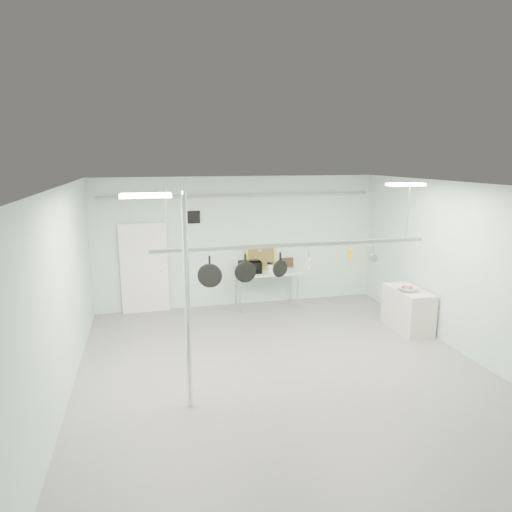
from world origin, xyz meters
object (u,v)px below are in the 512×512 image
object	(u,v)px
chrome_pole	(187,304)
coffee_canister	(270,268)
skillet_right	(280,264)
skillet_left	(210,272)
skillet_mid	(245,269)
fruit_bowl	(407,289)
pot_rack	(295,243)
prep_table	(266,274)
side_cabinet	(408,310)
microwave	(250,267)

from	to	relation	value
chrome_pole	coffee_canister	distance (m)	4.79
skillet_right	skillet_left	bearing A→B (deg)	160.04
skillet_mid	skillet_right	distance (m)	0.60
chrome_pole	fruit_bowl	bearing A→B (deg)	21.85
coffee_canister	skillet_right	size ratio (longest dim) A/B	0.49
chrome_pole	fruit_bowl	size ratio (longest dim) A/B	7.65
chrome_pole	pot_rack	size ratio (longest dim) A/B	0.67
prep_table	skillet_right	xyz separation A→B (m)	(-0.65, -3.30, 1.05)
prep_table	skillet_right	size ratio (longest dim) A/B	3.90
side_cabinet	coffee_canister	world-z (taller)	coffee_canister
prep_table	fruit_bowl	distance (m)	3.36
chrome_pole	skillet_mid	size ratio (longest dim) A/B	6.49
prep_table	skillet_right	world-z (taller)	skillet_right
fruit_bowl	skillet_mid	distance (m)	3.93
microwave	prep_table	bearing A→B (deg)	-175.34
microwave	coffee_canister	size ratio (longest dim) A/B	2.64
microwave	skillet_mid	size ratio (longest dim) A/B	1.07
pot_rack	fruit_bowl	size ratio (longest dim) A/B	11.47
side_cabinet	fruit_bowl	xyz separation A→B (m)	(-0.11, -0.10, 0.50)
prep_table	chrome_pole	bearing A→B (deg)	-118.71
skillet_mid	chrome_pole	bearing A→B (deg)	-134.09
prep_table	pot_rack	distance (m)	3.61
skillet_right	coffee_canister	bearing A→B (deg)	57.49
pot_rack	fruit_bowl	world-z (taller)	pot_rack
microwave	skillet_left	xyz separation A→B (m)	(-1.42, -3.26, 0.76)
microwave	fruit_bowl	distance (m)	3.65
chrome_pole	microwave	bearing A→B (deg)	65.72
side_cabinet	microwave	world-z (taller)	microwave
pot_rack	skillet_right	distance (m)	0.43
chrome_pole	prep_table	world-z (taller)	chrome_pole
microwave	skillet_left	bearing A→B (deg)	65.95
skillet_mid	coffee_canister	bearing A→B (deg)	72.97
skillet_left	chrome_pole	bearing A→B (deg)	-101.63
microwave	skillet_right	bearing A→B (deg)	85.54
prep_table	skillet_mid	bearing A→B (deg)	-110.77
side_cabinet	skillet_right	distance (m)	3.67
skillet_left	skillet_right	size ratio (longest dim) A/B	1.32
prep_table	microwave	world-z (taller)	microwave
coffee_canister	skillet_right	xyz separation A→B (m)	(-0.72, -3.22, 0.88)
fruit_bowl	skillet_mid	size ratio (longest dim) A/B	0.85
side_cabinet	microwave	xyz separation A→B (m)	(-2.97, 2.16, 0.60)
fruit_bowl	skillet_left	size ratio (longest dim) A/B	0.77
skillet_left	skillet_right	world-z (taller)	same
skillet_right	microwave	bearing A→B (deg)	66.06
skillet_left	microwave	bearing A→B (deg)	81.65
pot_rack	prep_table	bearing A→B (deg)	83.09
pot_rack	skillet_mid	size ratio (longest dim) A/B	9.73
pot_rack	skillet_left	distance (m)	1.50
coffee_canister	skillet_mid	distance (m)	3.58
side_cabinet	pot_rack	xyz separation A→B (m)	(-2.95, -1.10, 1.78)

